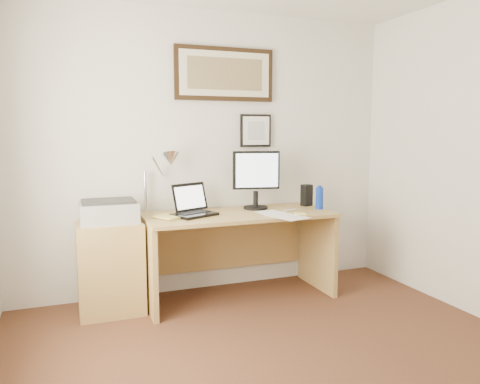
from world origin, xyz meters
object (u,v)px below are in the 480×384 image
water_bottle (319,198)px  printer (109,211)px  side_cabinet (111,268)px  book (160,218)px  lcd_monitor (256,177)px  desk (235,238)px  laptop (193,208)px

water_bottle → printer: 1.82m
side_cabinet → water_bottle: 1.89m
book → lcd_monitor: bearing=12.6°
desk → laptop: laptop is taller
laptop → lcd_monitor: bearing=9.1°
side_cabinet → lcd_monitor: 1.46m
book → lcd_monitor: size_ratio=0.45×
side_cabinet → laptop: bearing=-0.6°
water_bottle → side_cabinet: bearing=176.3°
book → laptop: size_ratio=0.55×
book → printer: bearing=161.5°
side_cabinet → book: bearing=-16.3°
water_bottle → laptop: laptop is taller
laptop → printer: laptop is taller
printer → laptop: bearing=-1.9°
book → printer: 0.41m
laptop → water_bottle: bearing=-5.5°
lcd_monitor → side_cabinet: bearing=-176.0°
side_cabinet → desk: size_ratio=0.46×
printer → book: bearing=-18.5°
desk → lcd_monitor: (0.22, 0.06, 0.53)m
laptop → printer: 0.68m
laptop → printer: size_ratio=0.95×
water_bottle → desk: bearing=168.6°
side_cabinet → printer: bearing=79.7°
desk → lcd_monitor: bearing=14.1°
desk → lcd_monitor: 0.57m
side_cabinet → lcd_monitor: (1.29, 0.09, 0.68)m
desk → side_cabinet: bearing=-178.1°
water_bottle → desk: (-0.75, 0.15, -0.33)m
side_cabinet → book: size_ratio=3.15×
book → desk: bearing=12.1°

